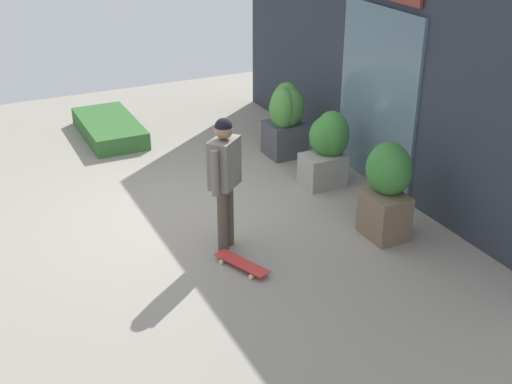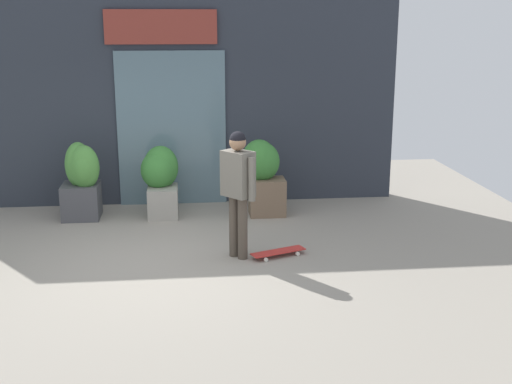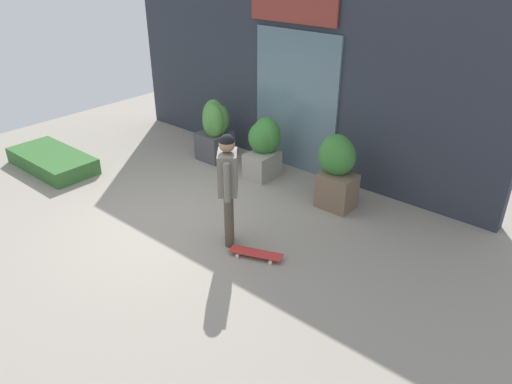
{
  "view_description": "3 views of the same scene",
  "coord_description": "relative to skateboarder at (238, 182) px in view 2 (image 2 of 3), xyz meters",
  "views": [
    {
      "loc": [
        7.78,
        -2.72,
        4.27
      ],
      "look_at": [
        1.34,
        0.39,
        0.81
      ],
      "focal_mm": 47.27,
      "sensor_mm": 36.0,
      "label": 1
    },
    {
      "loc": [
        0.44,
        -8.12,
        3.06
      ],
      "look_at": [
        1.34,
        0.39,
        0.81
      ],
      "focal_mm": 46.13,
      "sensor_mm": 36.0,
      "label": 2
    },
    {
      "loc": [
        5.21,
        -4.16,
        3.96
      ],
      "look_at": [
        1.34,
        0.39,
        0.81
      ],
      "focal_mm": 33.8,
      "sensor_mm": 36.0,
      "label": 3
    }
  ],
  "objects": [
    {
      "name": "planter_box_mid",
      "position": [
        -1.08,
        2.11,
        -0.42
      ],
      "size": [
        0.6,
        0.7,
        1.12
      ],
      "color": "gray",
      "rests_on": "ground_plane"
    },
    {
      "name": "building_facade",
      "position": [
        -1.07,
        2.92,
        0.9
      ],
      "size": [
        8.01,
        0.31,
        3.91
      ],
      "color": "#2D333D",
      "rests_on": "ground_plane"
    },
    {
      "name": "ground_plane",
      "position": [
        -1.08,
        -0.11,
        -1.03
      ],
      "size": [
        12.0,
        12.0,
        0.0
      ],
      "primitive_type": "plane",
      "color": "gray"
    },
    {
      "name": "skateboard",
      "position": [
        0.53,
        -0.03,
        -0.97
      ],
      "size": [
        0.77,
        0.45,
        0.08
      ],
      "rotation": [
        0.0,
        0.0,
        0.38
      ],
      "color": "red",
      "rests_on": "ground_plane"
    },
    {
      "name": "skateboarder",
      "position": [
        0.0,
        0.0,
        0.0
      ],
      "size": [
        0.46,
        0.47,
        1.69
      ],
      "rotation": [
        0.0,
        0.0,
        0.71
      ],
      "color": "#4C4238",
      "rests_on": "ground_plane"
    },
    {
      "name": "planter_box_left",
      "position": [
        0.54,
        1.98,
        -0.32
      ],
      "size": [
        0.69,
        0.6,
        1.22
      ],
      "color": "brown",
      "rests_on": "ground_plane"
    },
    {
      "name": "planter_box_right",
      "position": [
        -2.29,
        2.04,
        -0.36
      ],
      "size": [
        0.61,
        0.62,
        1.22
      ],
      "color": "#47474C",
      "rests_on": "ground_plane"
    }
  ]
}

